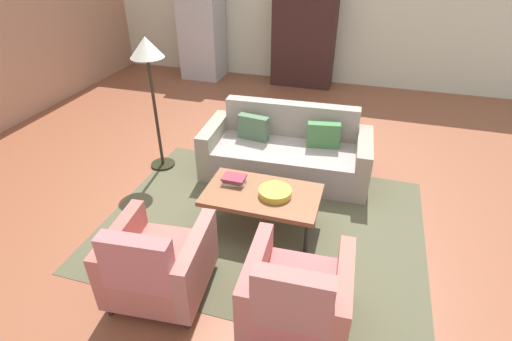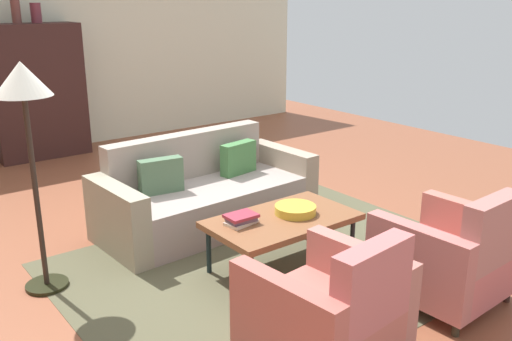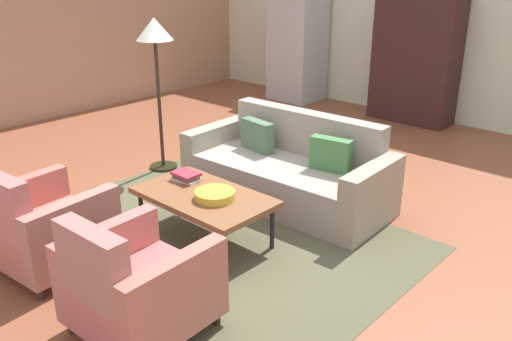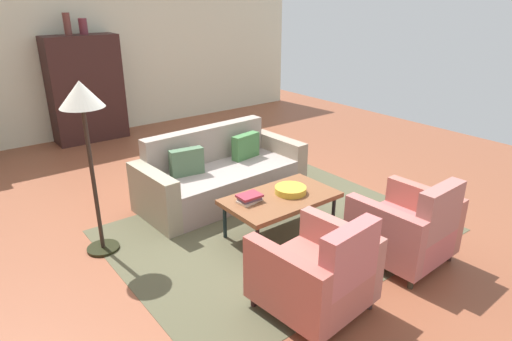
{
  "view_description": "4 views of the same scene",
  "coord_description": "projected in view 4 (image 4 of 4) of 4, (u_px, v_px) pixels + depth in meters",
  "views": [
    {
      "loc": [
        1.11,
        -3.94,
        2.79
      ],
      "look_at": [
        0.11,
        -0.6,
        0.61
      ],
      "focal_mm": 27.52,
      "sensor_mm": 36.0,
      "label": 1
    },
    {
      "loc": [
        -2.51,
        -3.94,
        2.14
      ],
      "look_at": [
        0.24,
        -0.35,
        0.73
      ],
      "focal_mm": 39.46,
      "sensor_mm": 36.0,
      "label": 2
    },
    {
      "loc": [
        3.37,
        -3.53,
        2.33
      ],
      "look_at": [
        0.3,
        -0.16,
        0.51
      ],
      "focal_mm": 37.87,
      "sensor_mm": 36.0,
      "label": 3
    },
    {
      "loc": [
        -2.6,
        -3.94,
        2.43
      ],
      "look_at": [
        0.25,
        -0.26,
        0.58
      ],
      "focal_mm": 31.17,
      "sensor_mm": 36.0,
      "label": 4
    }
  ],
  "objects": [
    {
      "name": "ground_plane",
      "position": [
        226.0,
        214.0,
        5.27
      ],
      "size": [
        10.66,
        10.66,
        0.0
      ],
      "primitive_type": "plane",
      "color": "brown"
    },
    {
      "name": "wall_back",
      "position": [
        89.0,
        56.0,
        7.86
      ],
      "size": [
        8.88,
        0.12,
        2.8
      ],
      "primitive_type": "cube",
      "color": "beige",
      "rests_on": "ground"
    },
    {
      "name": "area_rug",
      "position": [
        277.0,
        230.0,
        4.89
      ],
      "size": [
        3.4,
        2.6,
        0.01
      ],
      "primitive_type": "cube",
      "color": "brown",
      "rests_on": "ground"
    },
    {
      "name": "couch",
      "position": [
        219.0,
        176.0,
        5.62
      ],
      "size": [
        2.14,
        1.0,
        0.86
      ],
      "rotation": [
        0.0,
        0.0,
        3.19
      ],
      "color": "gray",
      "rests_on": "ground"
    },
    {
      "name": "coffee_table",
      "position": [
        281.0,
        199.0,
        4.71
      ],
      "size": [
        1.2,
        0.7,
        0.44
      ],
      "color": "black",
      "rests_on": "ground"
    },
    {
      "name": "armchair_left",
      "position": [
        320.0,
        275.0,
        3.53
      ],
      "size": [
        0.87,
        0.87,
        0.88
      ],
      "rotation": [
        0.0,
        0.0,
        0.09
      ],
      "color": "#321B1B",
      "rests_on": "ground"
    },
    {
      "name": "armchair_right",
      "position": [
        409.0,
        230.0,
        4.21
      ],
      "size": [
        0.83,
        0.83,
        0.88
      ],
      "rotation": [
        0.0,
        0.0,
        0.04
      ],
      "color": "#3A1C1A",
      "rests_on": "ground"
    },
    {
      "name": "fruit_bowl",
      "position": [
        290.0,
        190.0,
        4.76
      ],
      "size": [
        0.34,
        0.34,
        0.07
      ],
      "primitive_type": "cylinder",
      "color": "gold",
      "rests_on": "coffee_table"
    },
    {
      "name": "book_stack",
      "position": [
        249.0,
        198.0,
        4.55
      ],
      "size": [
        0.26,
        0.19,
        0.08
      ],
      "color": "beige",
      "rests_on": "coffee_table"
    },
    {
      "name": "cabinet",
      "position": [
        86.0,
        89.0,
        7.65
      ],
      "size": [
        1.2,
        0.51,
        1.8
      ],
      "color": "#361D1B",
      "rests_on": "ground"
    },
    {
      "name": "vase_tall",
      "position": [
        67.0,
        24.0,
        7.17
      ],
      "size": [
        0.12,
        0.12,
        0.35
      ],
      "primitive_type": "cylinder",
      "color": "brown",
      "rests_on": "cabinet"
    },
    {
      "name": "vase_round",
      "position": [
        83.0,
        26.0,
        7.33
      ],
      "size": [
        0.14,
        0.14,
        0.26
      ],
      "primitive_type": "cylinder",
      "color": "maroon",
      "rests_on": "cabinet"
    },
    {
      "name": "floor_lamp",
      "position": [
        83.0,
        111.0,
        4.0
      ],
      "size": [
        0.4,
        0.4,
        1.72
      ],
      "color": "black",
      "rests_on": "ground"
    }
  ]
}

